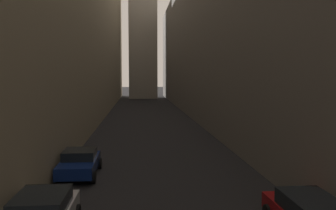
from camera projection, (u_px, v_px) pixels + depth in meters
ground_plane at (149, 122)px, 42.40m from camera, size 264.00×264.00×0.00m
building_block_left at (33, 12)px, 42.26m from camera, size 15.68×108.00×25.65m
building_block_right at (247, 35)px, 44.53m from camera, size 13.16×108.00×20.78m
parked_car_left_far at (80, 163)px, 19.68m from camera, size 2.06×4.26×1.40m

